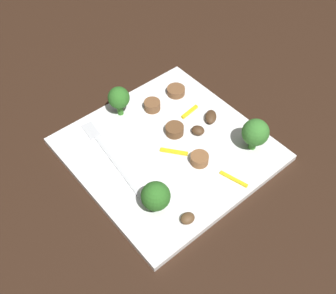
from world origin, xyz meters
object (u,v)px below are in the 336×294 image
at_px(broccoli_floret_2, 156,196).
at_px(sausage_slice_2, 152,105).
at_px(plate, 168,149).
at_px(sausage_slice_1, 199,159).
at_px(sausage_slice_0, 176,91).
at_px(broccoli_floret_1, 255,133).
at_px(broccoli_floret_0, 119,98).
at_px(mushroom_2, 188,218).
at_px(pepper_strip_2, 175,151).
at_px(fork, 109,154).
at_px(pepper_strip_1, 234,179).
at_px(pepper_strip_0, 190,112).
at_px(mushroom_1, 198,130).
at_px(mushroom_0, 212,118).
at_px(sausage_slice_3, 175,130).

distance_m(broccoli_floret_2, sausage_slice_2, 0.20).
relative_size(plate, sausage_slice_1, 10.15).
bearing_deg(sausage_slice_0, broccoli_floret_1, -176.68).
bearing_deg(broccoli_floret_0, broccoli_floret_2, 158.80).
height_order(mushroom_2, pepper_strip_2, mushroom_2).
distance_m(fork, pepper_strip_1, 0.19).
height_order(broccoli_floret_2, sausage_slice_2, broccoli_floret_2).
relative_size(pepper_strip_0, pepper_strip_1, 0.83).
bearing_deg(broccoli_floret_0, sausage_slice_0, -102.21).
bearing_deg(mushroom_1, sausage_slice_2, 13.22).
xyz_separation_m(mushroom_0, pepper_strip_2, (-0.01, 0.09, -0.00)).
height_order(broccoli_floret_1, pepper_strip_0, broccoli_floret_1).
height_order(fork, sausage_slice_1, sausage_slice_1).
bearing_deg(sausage_slice_3, sausage_slice_0, -42.18).
height_order(broccoli_floret_0, sausage_slice_3, broccoli_floret_0).
height_order(broccoli_floret_0, mushroom_1, broccoli_floret_0).
relative_size(sausage_slice_2, pepper_strip_1, 0.62).
distance_m(broccoli_floret_0, mushroom_1, 0.14).
height_order(fork, broccoli_floret_1, broccoli_floret_1).
relative_size(pepper_strip_1, pepper_strip_2, 1.03).
bearing_deg(pepper_strip_2, broccoli_floret_1, -125.71).
bearing_deg(pepper_strip_2, mushroom_2, 147.46).
xyz_separation_m(mushroom_0, pepper_strip_1, (-0.11, 0.06, -0.01)).
bearing_deg(plate, sausage_slice_2, -22.60).
distance_m(plate, sausage_slice_1, 0.06).
bearing_deg(broccoli_floret_0, mushroom_2, 167.39).
bearing_deg(mushroom_1, mushroom_0, -80.68).
height_order(sausage_slice_1, pepper_strip_2, sausage_slice_1).
bearing_deg(sausage_slice_3, mushroom_2, 145.61).
bearing_deg(sausage_slice_2, broccoli_floret_2, 142.97).
height_order(plate, fork, fork).
xyz_separation_m(sausage_slice_3, mushroom_2, (-0.13, 0.09, -0.00)).
distance_m(sausage_slice_1, sausage_slice_3, 0.07).
bearing_deg(mushroom_2, sausage_slice_1, -51.86).
relative_size(sausage_slice_3, pepper_strip_2, 0.68).
distance_m(sausage_slice_3, mushroom_0, 0.07).
bearing_deg(mushroom_0, sausage_slice_0, 1.41).
bearing_deg(fork, mushroom_0, -99.90).
bearing_deg(plate, broccoli_floret_1, -130.42).
bearing_deg(fork, plate, -114.18).
distance_m(sausage_slice_2, pepper_strip_1, 0.19).
xyz_separation_m(pepper_strip_1, pepper_strip_2, (0.09, 0.03, 0.00)).
relative_size(fork, mushroom_2, 8.89).
height_order(plate, mushroom_2, mushroom_2).
bearing_deg(pepper_strip_0, broccoli_floret_0, 50.78).
relative_size(broccoli_floret_2, mushroom_0, 1.74).
distance_m(plate, mushroom_0, 0.09).
relative_size(sausage_slice_0, sausage_slice_2, 1.15).
bearing_deg(pepper_strip_2, sausage_slice_2, -18.68).
height_order(sausage_slice_2, mushroom_2, sausage_slice_2).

